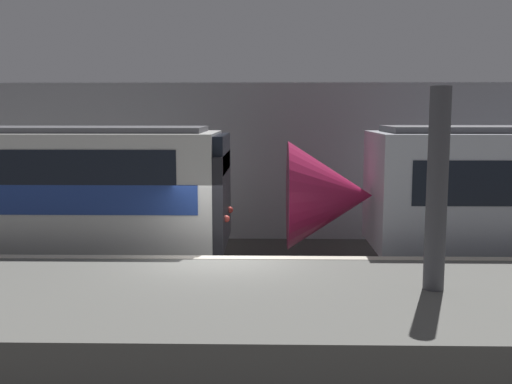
{
  "coord_description": "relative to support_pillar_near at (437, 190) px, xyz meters",
  "views": [
    {
      "loc": [
        1.0,
        -12.8,
        4.23
      ],
      "look_at": [
        0.72,
        1.06,
        2.35
      ],
      "focal_mm": 42.0,
      "sensor_mm": 36.0,
      "label": 1
    }
  ],
  "objects": [
    {
      "name": "station_rear_barrier",
      "position": [
        -3.96,
        9.24,
        -0.29
      ],
      "size": [
        50.0,
        0.15,
        5.15
      ],
      "color": "gray",
      "rests_on": "ground"
    },
    {
      "name": "ground_plane",
      "position": [
        -3.96,
        2.37,
        -2.87
      ],
      "size": [
        120.0,
        120.0,
        0.0
      ],
      "primitive_type": "plane",
      "color": "#33302D"
    },
    {
      "name": "platform",
      "position": [
        -3.96,
        -0.13,
        -2.33
      ],
      "size": [
        40.0,
        5.0,
        1.09
      ],
      "color": "slate",
      "rests_on": "ground"
    },
    {
      "name": "support_pillar_near",
      "position": [
        0.0,
        0.0,
        0.0
      ],
      "size": [
        0.37,
        0.37,
        3.58
      ],
      "color": "#47474C",
      "rests_on": "platform"
    }
  ]
}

